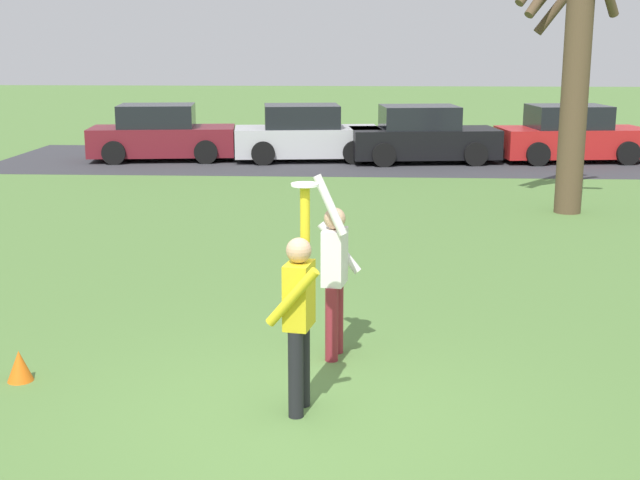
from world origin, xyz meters
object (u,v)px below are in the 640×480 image
parked_car_black (423,136)px  parked_car_maroon (161,135)px  person_defender (335,269)px  bare_tree_tall (576,41)px  parked_car_silver (306,135)px  person_catcher (299,310)px  frisbee_disc (305,185)px  parked_car_red (571,136)px  field_cone_orange (20,366)px

parked_car_black → parked_car_maroon: bearing=172.3°
person_defender → bare_tree_tall: size_ratio=0.33×
parked_car_silver → parked_car_black: same height
person_catcher → frisbee_disc: (0.04, 0.22, 1.11)m
person_defender → parked_car_black: 15.81m
person_catcher → bare_tree_tall: (4.59, 9.92, 2.37)m
person_defender → frisbee_disc: size_ratio=8.10×
parked_car_maroon → parked_car_silver: (4.16, 0.12, 0.00)m
person_defender → bare_tree_tall: 9.81m
frisbee_disc → parked_car_black: bearing=82.9°
person_defender → parked_car_silver: size_ratio=0.47×
frisbee_disc → parked_car_silver: size_ratio=0.06×
person_defender → parked_car_silver: person_defender is taller
parked_car_maroon → bare_tree_tall: bare_tree_tall is taller
parked_car_red → parked_car_maroon: bearing=174.5°
bare_tree_tall → parked_car_black: bearing=108.7°
bare_tree_tall → field_cone_orange: 12.38m
person_defender → parked_car_black: person_defender is taller
person_defender → person_catcher: bearing=-0.0°
parked_car_silver → bare_tree_tall: bare_tree_tall is taller
frisbee_disc → parked_car_silver: bearing=94.1°
person_catcher → parked_car_black: (2.15, 17.14, -0.25)m
parked_car_silver → bare_tree_tall: size_ratio=0.70×
parked_car_black → person_defender: bearing=-104.2°
person_catcher → frisbee_disc: bearing=-0.0°
parked_car_maroon → parked_car_black: (7.49, -0.05, 0.00)m
parked_car_maroon → bare_tree_tall: bearing=-43.6°
parked_car_silver → field_cone_orange: size_ratio=13.42×
person_defender → field_cone_orange: 3.36m
person_defender → parked_car_maroon: bearing=-150.0°
person_catcher → parked_car_red: 18.69m
frisbee_disc → parked_car_red: (6.34, 17.34, -1.37)m
parked_car_black → parked_car_red: 4.25m
parked_car_maroon → parked_car_black: bearing=-7.7°
parked_car_maroon → field_cone_orange: bearing=-88.9°
parked_car_black → parked_car_silver: bearing=169.6°
person_catcher → parked_car_maroon: size_ratio=0.48×
parked_car_red → parked_car_black: bearing=178.4°
parked_car_maroon → parked_car_red: same height
person_catcher → bare_tree_tall: bare_tree_tall is taller
frisbee_disc → bare_tree_tall: (4.55, 9.70, 1.26)m
parked_car_red → field_cone_orange: bearing=-125.9°
frisbee_disc → parked_car_silver: (-1.22, 17.09, -1.37)m
frisbee_disc → parked_car_black: (2.11, 16.92, -1.37)m
frisbee_disc → field_cone_orange: (-2.92, 0.35, -1.93)m
parked_car_black → frisbee_disc: bearing=-104.4°
parked_car_maroon → bare_tree_tall: 12.58m
person_catcher → parked_car_black: size_ratio=0.48×
parked_car_silver → bare_tree_tall: bearing=-59.4°
parked_car_red → bare_tree_tall: size_ratio=0.70×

